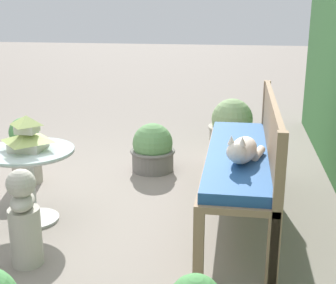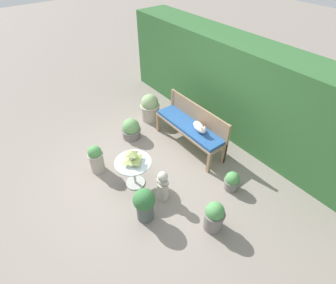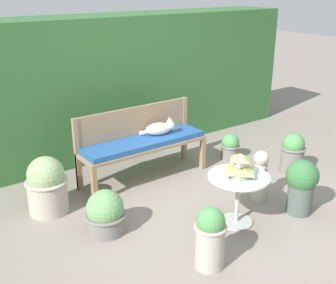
{
  "view_description": "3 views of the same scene",
  "coord_description": "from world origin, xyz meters",
  "px_view_note": "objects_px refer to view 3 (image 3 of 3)",
  "views": [
    {
      "loc": [
        3.04,
        1.19,
        1.54
      ],
      "look_at": [
        -0.21,
        0.68,
        0.55
      ],
      "focal_mm": 50.0,
      "sensor_mm": 36.0,
      "label": 1
    },
    {
      "loc": [
        2.98,
        -1.72,
        3.69
      ],
      "look_at": [
        0.16,
        0.45,
        0.66
      ],
      "focal_mm": 28.0,
      "sensor_mm": 36.0,
      "label": 2
    },
    {
      "loc": [
        -2.75,
        -2.96,
        2.4
      ],
      "look_at": [
        -0.12,
        0.66,
        0.68
      ],
      "focal_mm": 45.0,
      "sensor_mm": 36.0,
      "label": 3
    }
  ],
  "objects_px": {
    "patio_table": "(238,186)",
    "cat": "(160,128)",
    "garden_bust": "(260,176)",
    "potted_plant_hedge_corner": "(105,213)",
    "potted_plant_table_far": "(293,153)",
    "pagoda_birdhouse": "(240,166)",
    "garden_bench": "(144,145)",
    "potted_plant_bench_left": "(301,184)",
    "potted_plant_table_near": "(230,146)",
    "potted_plant_path_edge": "(210,237)",
    "potted_plant_bench_right": "(47,186)"
  },
  "relations": [
    {
      "from": "cat",
      "to": "potted_plant_table_near",
      "type": "height_order",
      "value": "cat"
    },
    {
      "from": "garden_bench",
      "to": "pagoda_birdhouse",
      "type": "height_order",
      "value": "pagoda_birdhouse"
    },
    {
      "from": "cat",
      "to": "potted_plant_bench_right",
      "type": "distance_m",
      "value": 1.6
    },
    {
      "from": "potted_plant_table_near",
      "to": "potted_plant_path_edge",
      "type": "bearing_deg",
      "value": -137.93
    },
    {
      "from": "garden_bench",
      "to": "potted_plant_path_edge",
      "type": "xyz_separation_m",
      "value": [
        -0.51,
        -1.84,
        -0.16
      ]
    },
    {
      "from": "garden_bench",
      "to": "potted_plant_table_far",
      "type": "relative_size",
      "value": 3.08
    },
    {
      "from": "potted_plant_path_edge",
      "to": "potted_plant_table_far",
      "type": "relative_size",
      "value": 1.08
    },
    {
      "from": "garden_bench",
      "to": "pagoda_birdhouse",
      "type": "relative_size",
      "value": 5.67
    },
    {
      "from": "garden_bench",
      "to": "potted_plant_bench_right",
      "type": "distance_m",
      "value": 1.32
    },
    {
      "from": "potted_plant_hedge_corner",
      "to": "cat",
      "type": "bearing_deg",
      "value": 33.42
    },
    {
      "from": "potted_plant_table_near",
      "to": "potted_plant_bench_right",
      "type": "bearing_deg",
      "value": 177.98
    },
    {
      "from": "garden_bust",
      "to": "patio_table",
      "type": "bearing_deg",
      "value": -175.75
    },
    {
      "from": "garden_bust",
      "to": "potted_plant_bench_left",
      "type": "height_order",
      "value": "potted_plant_bench_left"
    },
    {
      "from": "potted_plant_path_edge",
      "to": "potted_plant_bench_right",
      "type": "bearing_deg",
      "value": 114.3
    },
    {
      "from": "cat",
      "to": "patio_table",
      "type": "relative_size",
      "value": 0.68
    },
    {
      "from": "potted_plant_bench_left",
      "to": "patio_table",
      "type": "bearing_deg",
      "value": 160.58
    },
    {
      "from": "garden_bust",
      "to": "potted_plant_hedge_corner",
      "type": "xyz_separation_m",
      "value": [
        -1.76,
        0.45,
        -0.09
      ]
    },
    {
      "from": "potted_plant_hedge_corner",
      "to": "potted_plant_bench_right",
      "type": "distance_m",
      "value": 0.8
    },
    {
      "from": "garden_bench",
      "to": "cat",
      "type": "xyz_separation_m",
      "value": [
        0.26,
        0.02,
        0.16
      ]
    },
    {
      "from": "potted_plant_table_near",
      "to": "potted_plant_bench_left",
      "type": "height_order",
      "value": "potted_plant_bench_left"
    },
    {
      "from": "garden_bust",
      "to": "potted_plant_table_far",
      "type": "distance_m",
      "value": 0.97
    },
    {
      "from": "cat",
      "to": "potted_plant_hedge_corner",
      "type": "bearing_deg",
      "value": -131.6
    },
    {
      "from": "potted_plant_table_far",
      "to": "potted_plant_bench_left",
      "type": "bearing_deg",
      "value": -137.02
    },
    {
      "from": "pagoda_birdhouse",
      "to": "garden_bust",
      "type": "height_order",
      "value": "pagoda_birdhouse"
    },
    {
      "from": "patio_table",
      "to": "cat",
      "type": "bearing_deg",
      "value": 87.83
    },
    {
      "from": "potted_plant_table_near",
      "to": "patio_table",
      "type": "bearing_deg",
      "value": -131.51
    },
    {
      "from": "potted_plant_bench_left",
      "to": "garden_bench",
      "type": "bearing_deg",
      "value": 118.18
    },
    {
      "from": "garden_bust",
      "to": "potted_plant_bench_left",
      "type": "bearing_deg",
      "value": -88.89
    },
    {
      "from": "cat",
      "to": "potted_plant_table_far",
      "type": "relative_size",
      "value": 0.79
    },
    {
      "from": "patio_table",
      "to": "potted_plant_path_edge",
      "type": "bearing_deg",
      "value": -151.73
    },
    {
      "from": "potted_plant_bench_right",
      "to": "potted_plant_table_near",
      "type": "relative_size",
      "value": 1.73
    },
    {
      "from": "pagoda_birdhouse",
      "to": "potted_plant_hedge_corner",
      "type": "height_order",
      "value": "pagoda_birdhouse"
    },
    {
      "from": "garden_bust",
      "to": "potted_plant_table_near",
      "type": "bearing_deg",
      "value": 45.86
    },
    {
      "from": "pagoda_birdhouse",
      "to": "potted_plant_bench_left",
      "type": "xyz_separation_m",
      "value": [
        0.71,
        -0.25,
        -0.3
      ]
    },
    {
      "from": "cat",
      "to": "pagoda_birdhouse",
      "type": "distance_m",
      "value": 1.48
    },
    {
      "from": "potted_plant_bench_right",
      "to": "potted_plant_path_edge",
      "type": "bearing_deg",
      "value": -65.7
    },
    {
      "from": "cat",
      "to": "potted_plant_table_near",
      "type": "distance_m",
      "value": 1.19
    },
    {
      "from": "potted_plant_bench_right",
      "to": "garden_bench",
      "type": "bearing_deg",
      "value": 3.22
    },
    {
      "from": "potted_plant_bench_left",
      "to": "potted_plant_table_near",
      "type": "bearing_deg",
      "value": 74.22
    },
    {
      "from": "garden_bench",
      "to": "potted_plant_table_near",
      "type": "xyz_separation_m",
      "value": [
        1.35,
        -0.17,
        -0.28
      ]
    },
    {
      "from": "garden_bench",
      "to": "potted_plant_table_far",
      "type": "distance_m",
      "value": 1.97
    },
    {
      "from": "pagoda_birdhouse",
      "to": "potted_plant_table_near",
      "type": "distance_m",
      "value": 1.79
    },
    {
      "from": "potted_plant_table_far",
      "to": "pagoda_birdhouse",
      "type": "bearing_deg",
      "value": -162.08
    },
    {
      "from": "potted_plant_bench_right",
      "to": "potted_plant_bench_left",
      "type": "distance_m",
      "value": 2.76
    },
    {
      "from": "potted_plant_path_edge",
      "to": "potted_plant_table_far",
      "type": "bearing_deg",
      "value": 21.44
    },
    {
      "from": "garden_bench",
      "to": "potted_plant_bench_left",
      "type": "height_order",
      "value": "potted_plant_bench_left"
    },
    {
      "from": "cat",
      "to": "potted_plant_bench_right",
      "type": "bearing_deg",
      "value": -161.51
    },
    {
      "from": "patio_table",
      "to": "potted_plant_bench_right",
      "type": "relative_size",
      "value": 0.98
    },
    {
      "from": "garden_bench",
      "to": "cat",
      "type": "relative_size",
      "value": 3.89
    },
    {
      "from": "garden_bench",
      "to": "potted_plant_path_edge",
      "type": "relative_size",
      "value": 2.84
    }
  ]
}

